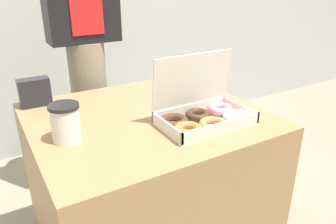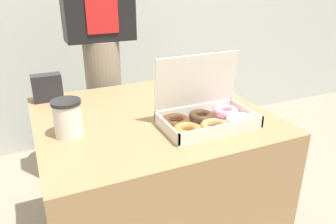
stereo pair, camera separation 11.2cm
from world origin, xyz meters
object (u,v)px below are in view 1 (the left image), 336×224
Objects in this scene: person_customer at (83,31)px; donut_box at (204,114)px; coffee_cup at (66,123)px; napkin_holder at (35,92)px.

donut_box is at bearing -75.86° from person_customer.
person_customer is at bearing 104.14° from donut_box.
person_customer is (-0.19, 0.77, 0.22)m from donut_box.
coffee_cup is at bearing -113.34° from person_customer.
person_customer is (0.31, 0.26, 0.19)m from napkin_holder.
napkin_holder is at bearing 134.62° from donut_box.
donut_box is at bearing -45.38° from napkin_holder.
napkin_holder is 0.45m from person_customer.
napkin_holder is 0.07× the size of person_customer.
napkin_holder is (-0.50, 0.51, 0.02)m from donut_box.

